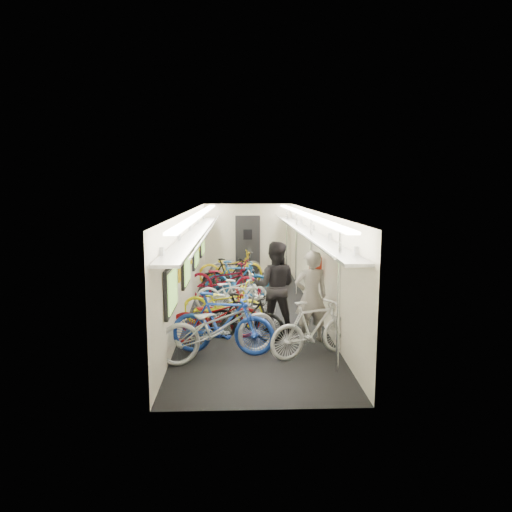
{
  "coord_description": "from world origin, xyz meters",
  "views": [
    {
      "loc": [
        -0.31,
        -10.71,
        2.93
      ],
      "look_at": [
        0.14,
        1.23,
        1.15
      ],
      "focal_mm": 32.0,
      "sensor_mm": 36.0,
      "label": 1
    }
  ],
  "objects": [
    {
      "name": "bicycle_8",
      "position": [
        -0.7,
        1.05,
        0.54
      ],
      "size": [
        2.18,
        1.45,
        1.08
      ],
      "primitive_type": "imported",
      "rotation": [
        0.0,
        0.0,
        1.18
      ],
      "color": "maroon",
      "rests_on": "ground"
    },
    {
      "name": "bicycle_1",
      "position": [
        -0.61,
        -2.9,
        0.56
      ],
      "size": [
        1.94,
        0.88,
        1.13
      ],
      "primitive_type": "imported",
      "rotation": [
        0.0,
        0.0,
        1.37
      ],
      "color": "#1D40AF",
      "rests_on": "ground"
    },
    {
      "name": "bicycle_10",
      "position": [
        -0.56,
        3.06,
        0.52
      ],
      "size": [
        2.04,
        0.96,
        1.03
      ],
      "primitive_type": "imported",
      "rotation": [
        0.0,
        0.0,
        1.71
      ],
      "color": "gold",
      "rests_on": "ground"
    },
    {
      "name": "bicycle_2",
      "position": [
        -0.78,
        -2.14,
        0.47
      ],
      "size": [
        1.9,
        1.04,
        0.94
      ],
      "primitive_type": "imported",
      "rotation": [
        0.0,
        0.0,
        1.81
      ],
      "color": "maroon",
      "rests_on": "ground"
    },
    {
      "name": "bicycle_5",
      "position": [
        -0.27,
        -0.86,
        0.47
      ],
      "size": [
        1.61,
        0.76,
        0.93
      ],
      "primitive_type": "imported",
      "rotation": [
        0.0,
        0.0,
        1.35
      ],
      "color": "silver",
      "rests_on": "ground"
    },
    {
      "name": "train_car_shell",
      "position": [
        -0.36,
        0.71,
        1.66
      ],
      "size": [
        10.0,
        10.0,
        10.0
      ],
      "color": "black",
      "rests_on": "ground"
    },
    {
      "name": "passenger_near",
      "position": [
        1.06,
        -2.27,
        0.89
      ],
      "size": [
        0.7,
        0.51,
        1.77
      ],
      "primitive_type": "imported",
      "rotation": [
        0.0,
        0.0,
        3.28
      ],
      "color": "gray",
      "rests_on": "ground"
    },
    {
      "name": "bicycle_6",
      "position": [
        -0.49,
        0.07,
        0.46
      ],
      "size": [
        1.83,
        0.9,
        0.92
      ],
      "primitive_type": "imported",
      "rotation": [
        0.0,
        0.0,
        1.74
      ],
      "color": "silver",
      "rests_on": "ground"
    },
    {
      "name": "bicycle_7",
      "position": [
        -0.36,
        1.19,
        0.52
      ],
      "size": [
        1.73,
        0.53,
        1.04
      ],
      "primitive_type": "imported",
      "rotation": [
        0.0,
        0.0,
        1.55
      ],
      "color": "#1B5CA3",
      "rests_on": "ground"
    },
    {
      "name": "bicycle_0",
      "position": [
        -0.66,
        -3.12,
        0.57
      ],
      "size": [
        2.3,
        1.56,
        1.14
      ],
      "primitive_type": "imported",
      "rotation": [
        0.0,
        0.0,
        1.98
      ],
      "color": "#9FA0A3",
      "rests_on": "ground"
    },
    {
      "name": "bicycle_12",
      "position": [
        -0.42,
        3.69,
        0.46
      ],
      "size": [
        1.87,
        1.17,
        0.93
      ],
      "primitive_type": "imported",
      "rotation": [
        0.0,
        0.0,
        1.91
      ],
      "color": "slate",
      "rests_on": "ground"
    },
    {
      "name": "bicycle_11",
      "position": [
        0.99,
        -3.08,
        0.51
      ],
      "size": [
        1.75,
        1.08,
        1.02
      ],
      "primitive_type": "imported",
      "rotation": [
        0.0,
        0.0,
        1.96
      ],
      "color": "silver",
      "rests_on": "ground"
    },
    {
      "name": "bicycle_9",
      "position": [
        -0.57,
        2.1,
        0.48
      ],
      "size": [
        1.68,
        0.86,
        0.97
      ],
      "primitive_type": "imported",
      "rotation": [
        0.0,
        0.0,
        1.84
      ],
      "color": "black",
      "rests_on": "ground"
    },
    {
      "name": "passenger_mid",
      "position": [
        0.43,
        -1.55,
        0.93
      ],
      "size": [
        1.0,
        0.84,
        1.86
      ],
      "primitive_type": "imported",
      "rotation": [
        0.0,
        0.0,
        2.98
      ],
      "color": "black",
      "rests_on": "ground"
    },
    {
      "name": "backpack",
      "position": [
        1.32,
        -1.2,
        1.28
      ],
      "size": [
        0.29,
        0.2,
        0.38
      ],
      "primitive_type": "cube",
      "rotation": [
        0.0,
        0.0,
        -0.26
      ],
      "color": "red",
      "rests_on": "passenger_near"
    },
    {
      "name": "bicycle_4",
      "position": [
        -0.66,
        -1.19,
        0.48
      ],
      "size": [
        1.92,
        1.09,
        0.95
      ],
      "primitive_type": "imported",
      "rotation": [
        0.0,
        0.0,
        1.31
      ],
      "color": "yellow",
      "rests_on": "ground"
    },
    {
      "name": "bicycle_3",
      "position": [
        -0.19,
        -2.22,
        0.47
      ],
      "size": [
        1.62,
        0.97,
        0.94
      ],
      "primitive_type": "imported",
      "rotation": [
        0.0,
        0.0,
        1.2
      ],
      "color": "black",
      "rests_on": "ground"
    }
  ]
}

